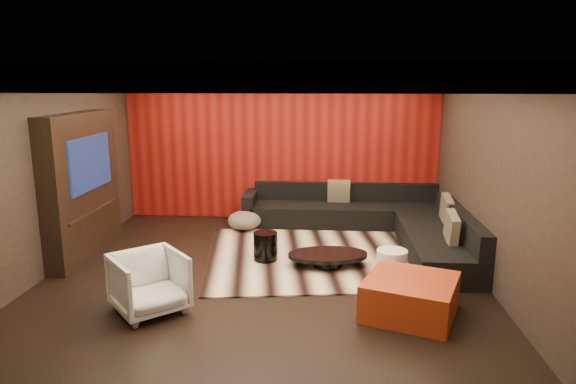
# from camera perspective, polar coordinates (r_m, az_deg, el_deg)

# --- Properties ---
(floor) EXTENTS (6.00, 6.00, 0.02)m
(floor) POSITION_cam_1_polar(r_m,az_deg,el_deg) (7.36, -2.70, -9.06)
(floor) COLOR black
(floor) RESTS_ON ground
(ceiling) EXTENTS (6.00, 6.00, 0.02)m
(ceiling) POSITION_cam_1_polar(r_m,az_deg,el_deg) (6.85, -2.94, 13.46)
(ceiling) COLOR silver
(ceiling) RESTS_ON ground
(wall_back) EXTENTS (6.00, 0.02, 2.80)m
(wall_back) POSITION_cam_1_polar(r_m,az_deg,el_deg) (9.93, -0.74, 4.98)
(wall_back) COLOR black
(wall_back) RESTS_ON ground
(wall_left) EXTENTS (0.02, 6.00, 2.80)m
(wall_left) POSITION_cam_1_polar(r_m,az_deg,el_deg) (7.91, -25.02, 1.91)
(wall_left) COLOR black
(wall_left) RESTS_ON ground
(wall_right) EXTENTS (0.02, 6.00, 2.80)m
(wall_right) POSITION_cam_1_polar(r_m,az_deg,el_deg) (7.26, 21.52, 1.36)
(wall_right) COLOR black
(wall_right) RESTS_ON ground
(red_feature_wall) EXTENTS (5.98, 0.05, 2.78)m
(red_feature_wall) POSITION_cam_1_polar(r_m,az_deg,el_deg) (9.89, -0.76, 4.95)
(red_feature_wall) COLOR #6B0C0A
(red_feature_wall) RESTS_ON ground
(soffit_back) EXTENTS (6.00, 0.60, 0.22)m
(soffit_back) POSITION_cam_1_polar(r_m,az_deg,el_deg) (9.54, -0.93, 12.45)
(soffit_back) COLOR silver
(soffit_back) RESTS_ON ground
(soffit_front) EXTENTS (6.00, 0.60, 0.22)m
(soffit_front) POSITION_cam_1_polar(r_m,az_deg,el_deg) (4.18, -7.50, 12.43)
(soffit_front) COLOR silver
(soffit_front) RESTS_ON ground
(soffit_left) EXTENTS (0.60, 4.80, 0.22)m
(soffit_left) POSITION_cam_1_polar(r_m,az_deg,el_deg) (7.66, -23.84, 11.44)
(soffit_left) COLOR silver
(soffit_left) RESTS_ON ground
(soffit_right) EXTENTS (0.60, 4.80, 0.22)m
(soffit_right) POSITION_cam_1_polar(r_m,az_deg,el_deg) (7.05, 19.91, 11.75)
(soffit_right) COLOR silver
(soffit_right) RESTS_ON ground
(cove_back) EXTENTS (4.80, 0.08, 0.04)m
(cove_back) POSITION_cam_1_polar(r_m,az_deg,el_deg) (9.20, -1.11, 11.89)
(cove_back) COLOR #FFD899
(cove_back) RESTS_ON ground
(cove_front) EXTENTS (4.80, 0.08, 0.04)m
(cove_front) POSITION_cam_1_polar(r_m,az_deg,el_deg) (4.52, -6.60, 11.30)
(cove_front) COLOR #FFD899
(cove_front) RESTS_ON ground
(cove_left) EXTENTS (0.08, 4.80, 0.04)m
(cove_left) POSITION_cam_1_polar(r_m,az_deg,el_deg) (7.51, -21.45, 10.95)
(cove_left) COLOR #FFD899
(cove_left) RESTS_ON ground
(cove_right) EXTENTS (0.08, 4.80, 0.04)m
(cove_right) POSITION_cam_1_polar(r_m,az_deg,el_deg) (6.97, 17.11, 11.20)
(cove_right) COLOR #FFD899
(cove_right) RESTS_ON ground
(tv_surround) EXTENTS (0.30, 2.00, 2.20)m
(tv_surround) POSITION_cam_1_polar(r_m,az_deg,el_deg) (8.41, -21.93, 0.66)
(tv_surround) COLOR black
(tv_surround) RESTS_ON ground
(tv_screen) EXTENTS (0.04, 1.30, 0.80)m
(tv_screen) POSITION_cam_1_polar(r_m,az_deg,el_deg) (8.28, -21.13, 3.02)
(tv_screen) COLOR black
(tv_screen) RESTS_ON ground
(tv_shelf) EXTENTS (0.04, 1.60, 0.04)m
(tv_shelf) POSITION_cam_1_polar(r_m,az_deg,el_deg) (8.43, -20.74, -2.01)
(tv_shelf) COLOR black
(tv_shelf) RESTS_ON ground
(rug) EXTENTS (4.36, 3.50, 0.02)m
(rug) POSITION_cam_1_polar(r_m,az_deg,el_deg) (8.08, 5.60, -6.96)
(rug) COLOR beige
(rug) RESTS_ON floor
(coffee_table) EXTENTS (1.30, 1.30, 0.19)m
(coffee_table) POSITION_cam_1_polar(r_m,az_deg,el_deg) (7.56, 4.44, -7.47)
(coffee_table) COLOR black
(coffee_table) RESTS_ON rug
(drum_stool) EXTENTS (0.41, 0.41, 0.43)m
(drum_stool) POSITION_cam_1_polar(r_m,az_deg,el_deg) (7.74, -2.52, -6.04)
(drum_stool) COLOR black
(drum_stool) RESTS_ON rug
(striped_pouf) EXTENTS (0.69, 0.69, 0.33)m
(striped_pouf) POSITION_cam_1_polar(r_m,az_deg,el_deg) (9.33, -4.88, -3.16)
(striped_pouf) COLOR beige
(striped_pouf) RESTS_ON rug
(white_side_table) EXTENTS (0.48, 0.48, 0.50)m
(white_side_table) POSITION_cam_1_polar(r_m,az_deg,el_deg) (6.95, 11.41, -8.32)
(white_side_table) COLOR white
(white_side_table) RESTS_ON floor
(orange_ottoman) EXTENTS (1.27, 1.27, 0.44)m
(orange_ottoman) POSITION_cam_1_polar(r_m,az_deg,el_deg) (6.23, 13.43, -11.25)
(orange_ottoman) COLOR maroon
(orange_ottoman) RESTS_ON floor
(armchair) EXTENTS (1.09, 1.09, 0.71)m
(armchair) POSITION_cam_1_polar(r_m,az_deg,el_deg) (6.29, -15.17, -9.74)
(armchair) COLOR silver
(armchair) RESTS_ON floor
(sectional_sofa) EXTENTS (3.65, 3.50, 0.75)m
(sectional_sofa) POSITION_cam_1_polar(r_m,az_deg,el_deg) (9.04, 9.70, -3.30)
(sectional_sofa) COLOR black
(sectional_sofa) RESTS_ON floor
(throw_pillows) EXTENTS (1.98, 2.70, 0.50)m
(throw_pillows) POSITION_cam_1_polar(r_m,az_deg,el_deg) (8.65, 13.06, -1.72)
(throw_pillows) COLOR #C4B590
(throw_pillows) RESTS_ON sectional_sofa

